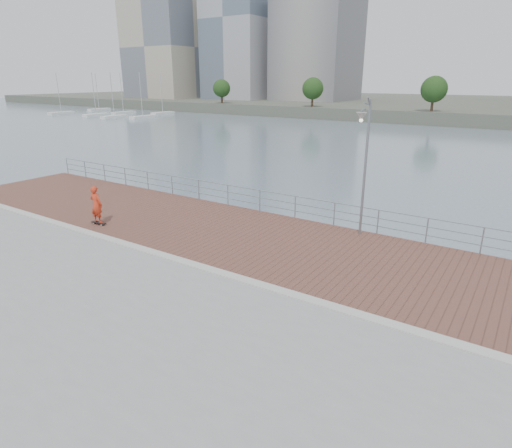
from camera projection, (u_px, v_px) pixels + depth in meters
The scene contains 10 objects.
water at pixel (226, 324), 15.58m from camera, with size 400.00×400.00×0.00m, color slate.
seawall at pixel (110, 377), 11.31m from camera, with size 40.00×24.00×2.00m, color gray.
brick_lane at pixel (277, 243), 17.76m from camera, with size 40.00×6.80×0.02m, color brown.
curb at pixel (224, 274), 14.92m from camera, with size 40.00×0.40×0.06m, color #B7B5AD.
far_shore at pixel (510, 107), 111.73m from camera, with size 320.00×95.00×2.50m, color #4C5142.
guardrail at pixel (314, 208), 20.22m from camera, with size 39.06×0.06×1.13m.
street_lamp at pixel (364, 145), 17.16m from camera, with size 0.40×1.18×5.55m.
skateboard at pixel (99, 223), 19.98m from camera, with size 0.82×0.28×0.09m.
skateboarder at pixel (96, 205), 19.69m from camera, with size 0.64×0.42×1.75m, color red.
marina at pixel (114, 113), 102.84m from camera, with size 29.59×19.72×9.67m.
Camera 1 is at (8.41, -10.68, 6.51)m, focal length 30.00 mm.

